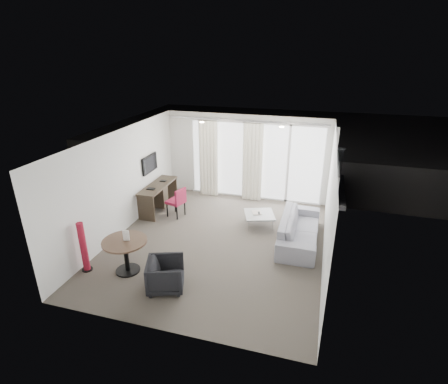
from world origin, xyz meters
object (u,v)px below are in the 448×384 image
(desk_chair, at_px, (176,202))
(coffee_table, at_px, (259,220))
(round_table, at_px, (126,256))
(tub_armchair, at_px, (166,275))
(desk, at_px, (159,197))
(rattan_chair_a, at_px, (264,176))
(red_lamp, at_px, (83,247))
(sofa, at_px, (299,229))
(rattan_chair_b, at_px, (307,176))

(desk_chair, distance_m, coffee_table, 2.38)
(round_table, relative_size, coffee_table, 1.23)
(desk_chair, relative_size, tub_armchair, 1.20)
(desk, xyz_separation_m, coffee_table, (3.01, -0.17, -0.21))
(coffee_table, xyz_separation_m, rattan_chair_a, (-0.36, 2.66, 0.26))
(desk_chair, distance_m, round_table, 2.74)
(red_lamp, relative_size, coffee_table, 1.49)
(red_lamp, height_order, sofa, red_lamp)
(red_lamp, bearing_deg, coffee_table, 43.82)
(round_table, xyz_separation_m, rattan_chair_b, (3.31, 5.94, 0.07))
(tub_armchair, bearing_deg, round_table, 54.18)
(desk_chair, xyz_separation_m, rattan_chair_b, (3.38, 3.20, 0.01))
(sofa, bearing_deg, desk_chair, 82.53)
(desk, distance_m, rattan_chair_b, 4.99)
(round_table, distance_m, rattan_chair_b, 6.80)
(coffee_table, distance_m, rattan_chair_a, 2.69)
(desk, relative_size, red_lamp, 1.46)
(tub_armchair, bearing_deg, rattan_chair_a, -28.33)
(round_table, distance_m, sofa, 4.08)
(round_table, relative_size, rattan_chair_b, 1.06)
(desk, distance_m, desk_chair, 0.70)
(rattan_chair_a, distance_m, rattan_chair_b, 1.46)
(rattan_chair_a, height_order, rattan_chair_b, rattan_chair_b)
(tub_armchair, xyz_separation_m, sofa, (2.34, 2.59, 0.01))
(desk, relative_size, rattan_chair_a, 1.92)
(coffee_table, bearing_deg, sofa, -25.94)
(sofa, height_order, rattan_chair_a, rattan_chair_a)
(desk, relative_size, rattan_chair_b, 1.87)
(round_table, xyz_separation_m, sofa, (3.39, 2.29, -0.04))
(coffee_table, bearing_deg, desk_chair, -178.11)
(round_table, bearing_deg, rattan_chair_a, 70.56)
(tub_armchair, distance_m, rattan_chair_b, 6.65)
(coffee_table, bearing_deg, red_lamp, -136.18)
(rattan_chair_a, bearing_deg, desk, -141.07)
(desk_chair, xyz_separation_m, tub_armchair, (1.11, -3.04, -0.10))
(round_table, xyz_separation_m, tub_armchair, (1.04, -0.30, -0.05))
(desk_chair, distance_m, tub_armchair, 3.24)
(desk, distance_m, rattan_chair_a, 3.63)
(rattan_chair_b, bearing_deg, coffee_table, -106.94)
(desk, height_order, tub_armchair, desk)
(desk_chair, relative_size, coffee_table, 1.12)
(red_lamp, bearing_deg, sofa, 30.46)
(red_lamp, height_order, coffee_table, red_lamp)
(desk_chair, relative_size, round_table, 0.92)
(desk_chair, height_order, coffee_table, desk_chair)
(desk, height_order, round_table, desk)
(desk_chair, distance_m, rattan_chair_a, 3.39)
(tub_armchair, bearing_deg, red_lamp, 67.64)
(desk, xyz_separation_m, rattan_chair_a, (2.65, 2.48, 0.04))
(sofa, bearing_deg, rattan_chair_a, 24.53)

